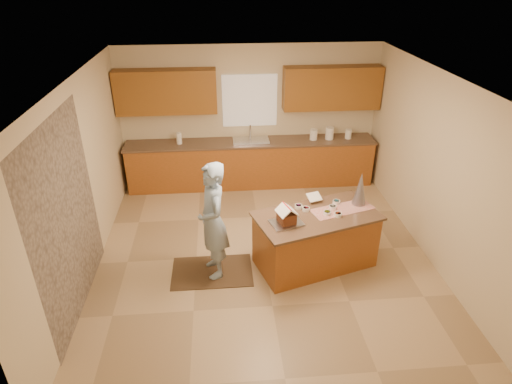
% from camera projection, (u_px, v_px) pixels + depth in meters
% --- Properties ---
extents(floor, '(5.50, 5.50, 0.00)m').
position_uv_depth(floor, '(264.00, 255.00, 6.74)').
color(floor, tan).
rests_on(floor, ground).
extents(ceiling, '(5.50, 5.50, 0.00)m').
position_uv_depth(ceiling, '(265.00, 80.00, 5.47)').
color(ceiling, silver).
rests_on(ceiling, floor).
extents(wall_back, '(5.50, 5.50, 0.00)m').
position_uv_depth(wall_back, '(250.00, 115.00, 8.52)').
color(wall_back, beige).
rests_on(wall_back, floor).
extents(wall_front, '(5.50, 5.50, 0.00)m').
position_uv_depth(wall_front, '(298.00, 318.00, 3.68)').
color(wall_front, beige).
rests_on(wall_front, floor).
extents(wall_left, '(5.50, 5.50, 0.00)m').
position_uv_depth(wall_left, '(81.00, 183.00, 5.91)').
color(wall_left, beige).
rests_on(wall_left, floor).
extents(wall_right, '(5.50, 5.50, 0.00)m').
position_uv_depth(wall_right, '(436.00, 170.00, 6.30)').
color(wall_right, beige).
rests_on(wall_right, floor).
extents(stone_accent, '(0.00, 2.50, 2.50)m').
position_uv_depth(stone_accent, '(67.00, 220.00, 5.25)').
color(stone_accent, gray).
rests_on(stone_accent, wall_left).
extents(window_curtain, '(1.05, 0.03, 1.00)m').
position_uv_depth(window_curtain, '(250.00, 101.00, 8.36)').
color(window_curtain, white).
rests_on(window_curtain, wall_back).
extents(back_counter_base, '(4.80, 0.60, 0.88)m').
position_uv_depth(back_counter_base, '(251.00, 164.00, 8.69)').
color(back_counter_base, '#A04D21').
rests_on(back_counter_base, floor).
extents(back_counter_top, '(4.85, 0.63, 0.04)m').
position_uv_depth(back_counter_top, '(251.00, 142.00, 8.47)').
color(back_counter_top, brown).
rests_on(back_counter_top, back_counter_base).
extents(upper_cabinet_left, '(1.85, 0.35, 0.80)m').
position_uv_depth(upper_cabinet_left, '(166.00, 92.00, 7.99)').
color(upper_cabinet_left, brown).
rests_on(upper_cabinet_left, wall_back).
extents(upper_cabinet_right, '(1.85, 0.35, 0.80)m').
position_uv_depth(upper_cabinet_right, '(332.00, 88.00, 8.23)').
color(upper_cabinet_right, brown).
rests_on(upper_cabinet_right, wall_back).
extents(sink, '(0.70, 0.45, 0.12)m').
position_uv_depth(sink, '(251.00, 143.00, 8.47)').
color(sink, silver).
rests_on(sink, back_counter_top).
extents(faucet, '(0.03, 0.03, 0.28)m').
position_uv_depth(faucet, '(250.00, 131.00, 8.55)').
color(faucet, silver).
rests_on(faucet, back_counter_top).
extents(island_base, '(1.83, 1.28, 0.81)m').
position_uv_depth(island_base, '(315.00, 241.00, 6.36)').
color(island_base, '#A04D21').
rests_on(island_base, floor).
extents(island_top, '(1.92, 1.37, 0.04)m').
position_uv_depth(island_top, '(317.00, 216.00, 6.16)').
color(island_top, brown).
rests_on(island_top, island_base).
extents(table_runner, '(0.98, 0.59, 0.01)m').
position_uv_depth(table_runner, '(342.00, 209.00, 6.29)').
color(table_runner, '#9E110B').
rests_on(table_runner, island_top).
extents(baking_tray, '(0.50, 0.42, 0.02)m').
position_uv_depth(baking_tray, '(286.00, 223.00, 5.94)').
color(baking_tray, silver).
rests_on(baking_tray, island_top).
extents(cookbook, '(0.24, 0.21, 0.09)m').
position_uv_depth(cookbook, '(314.00, 197.00, 6.45)').
color(cookbook, white).
rests_on(cookbook, island_top).
extents(tinsel_tree, '(0.25, 0.25, 0.51)m').
position_uv_depth(tinsel_tree, '(360.00, 189.00, 6.31)').
color(tinsel_tree, '#A5A4AF').
rests_on(tinsel_tree, island_top).
extents(rug, '(1.16, 0.76, 0.01)m').
position_uv_depth(rug, '(212.00, 272.00, 6.36)').
color(rug, black).
rests_on(rug, floor).
extents(boy, '(0.54, 0.70, 1.72)m').
position_uv_depth(boy, '(213.00, 221.00, 5.96)').
color(boy, '#8EAACA').
rests_on(boy, rug).
extents(canister_a, '(0.15, 0.15, 0.20)m').
position_uv_depth(canister_a, '(314.00, 135.00, 8.51)').
color(canister_a, white).
rests_on(canister_a, back_counter_top).
extents(canister_b, '(0.16, 0.16, 0.24)m').
position_uv_depth(canister_b, '(330.00, 133.00, 8.52)').
color(canister_b, white).
rests_on(canister_b, back_counter_top).
extents(canister_c, '(0.13, 0.13, 0.18)m').
position_uv_depth(canister_c, '(348.00, 134.00, 8.57)').
color(canister_c, white).
rests_on(canister_c, back_counter_top).
extents(paper_towel, '(0.10, 0.10, 0.22)m').
position_uv_depth(paper_towel, '(179.00, 138.00, 8.30)').
color(paper_towel, white).
rests_on(paper_towel, back_counter_top).
extents(gingerbread_house, '(0.32, 0.32, 0.26)m').
position_uv_depth(gingerbread_house, '(287.00, 216.00, 5.89)').
color(gingerbread_house, '#593317').
rests_on(gingerbread_house, baking_tray).
extents(candy_bowls, '(0.69, 0.47, 0.05)m').
position_uv_depth(candy_bowls, '(323.00, 209.00, 6.26)').
color(candy_bowls, red).
rests_on(candy_bowls, island_top).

